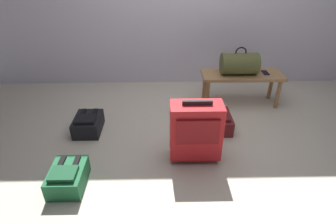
{
  "coord_description": "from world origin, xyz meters",
  "views": [
    {
      "loc": [
        -0.34,
        -2.25,
        1.74
      ],
      "look_at": [
        -0.29,
        0.24,
        0.25
      ],
      "focal_mm": 29.3,
      "sensor_mm": 36.0,
      "label": 1
    }
  ],
  "objects_px": {
    "duffel_bag_olive": "(239,64)",
    "backpack_maroon": "(218,121)",
    "suitcase_upright_red": "(196,130)",
    "cell_phone": "(265,73)",
    "backpack_dark": "(88,124)",
    "backpack_green": "(68,177)",
    "bench": "(242,78)"
  },
  "relations": [
    {
      "from": "duffel_bag_olive",
      "to": "backpack_maroon",
      "type": "xyz_separation_m",
      "value": [
        -0.32,
        -0.58,
        -0.45
      ]
    },
    {
      "from": "duffel_bag_olive",
      "to": "cell_phone",
      "type": "bearing_deg",
      "value": 2.54
    },
    {
      "from": "backpack_dark",
      "to": "backpack_maroon",
      "type": "distance_m",
      "value": 1.43
    },
    {
      "from": "duffel_bag_olive",
      "to": "suitcase_upright_red",
      "type": "bearing_deg",
      "value": -120.42
    },
    {
      "from": "bench",
      "to": "cell_phone",
      "type": "xyz_separation_m",
      "value": [
        0.29,
        0.02,
        0.07
      ]
    },
    {
      "from": "backpack_maroon",
      "to": "suitcase_upright_red",
      "type": "bearing_deg",
      "value": -121.93
    },
    {
      "from": "cell_phone",
      "to": "backpack_maroon",
      "type": "xyz_separation_m",
      "value": [
        -0.67,
        -0.59,
        -0.32
      ]
    },
    {
      "from": "cell_phone",
      "to": "backpack_maroon",
      "type": "height_order",
      "value": "cell_phone"
    },
    {
      "from": "duffel_bag_olive",
      "to": "backpack_maroon",
      "type": "distance_m",
      "value": 0.8
    },
    {
      "from": "bench",
      "to": "duffel_bag_olive",
      "type": "relative_size",
      "value": 2.27
    },
    {
      "from": "backpack_green",
      "to": "backpack_maroon",
      "type": "bearing_deg",
      "value": 30.58
    },
    {
      "from": "suitcase_upright_red",
      "to": "backpack_dark",
      "type": "relative_size",
      "value": 1.65
    },
    {
      "from": "backpack_dark",
      "to": "cell_phone",
      "type": "bearing_deg",
      "value": 16.37
    },
    {
      "from": "bench",
      "to": "suitcase_upright_red",
      "type": "bearing_deg",
      "value": -122.61
    },
    {
      "from": "backpack_maroon",
      "to": "backpack_dark",
      "type": "bearing_deg",
      "value": -179.14
    },
    {
      "from": "cell_phone",
      "to": "backpack_green",
      "type": "relative_size",
      "value": 0.38
    },
    {
      "from": "bench",
      "to": "cell_phone",
      "type": "relative_size",
      "value": 6.94
    },
    {
      "from": "cell_phone",
      "to": "backpack_green",
      "type": "xyz_separation_m",
      "value": [
        -2.08,
        -1.43,
        -0.32
      ]
    },
    {
      "from": "duffel_bag_olive",
      "to": "cell_phone",
      "type": "height_order",
      "value": "duffel_bag_olive"
    },
    {
      "from": "cell_phone",
      "to": "backpack_maroon",
      "type": "relative_size",
      "value": 0.38
    },
    {
      "from": "backpack_maroon",
      "to": "backpack_green",
      "type": "height_order",
      "value": "same"
    },
    {
      "from": "cell_phone",
      "to": "backpack_dark",
      "type": "distance_m",
      "value": 2.21
    },
    {
      "from": "cell_phone",
      "to": "suitcase_upright_red",
      "type": "relative_size",
      "value": 0.23
    },
    {
      "from": "cell_phone",
      "to": "suitcase_upright_red",
      "type": "xyz_separation_m",
      "value": [
        -0.98,
        -1.1,
        -0.1
      ]
    },
    {
      "from": "backpack_dark",
      "to": "duffel_bag_olive",
      "type": "bearing_deg",
      "value": 18.91
    },
    {
      "from": "suitcase_upright_red",
      "to": "cell_phone",
      "type": "bearing_deg",
      "value": 48.25
    },
    {
      "from": "suitcase_upright_red",
      "to": "backpack_maroon",
      "type": "xyz_separation_m",
      "value": [
        0.31,
        0.5,
        -0.23
      ]
    },
    {
      "from": "cell_phone",
      "to": "backpack_maroon",
      "type": "bearing_deg",
      "value": -138.24
    },
    {
      "from": "backpack_maroon",
      "to": "cell_phone",
      "type": "bearing_deg",
      "value": 41.76
    },
    {
      "from": "backpack_green",
      "to": "suitcase_upright_red",
      "type": "bearing_deg",
      "value": 16.86
    },
    {
      "from": "duffel_bag_olive",
      "to": "backpack_maroon",
      "type": "relative_size",
      "value": 1.16
    },
    {
      "from": "backpack_green",
      "to": "cell_phone",
      "type": "bearing_deg",
      "value": 34.51
    }
  ]
}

